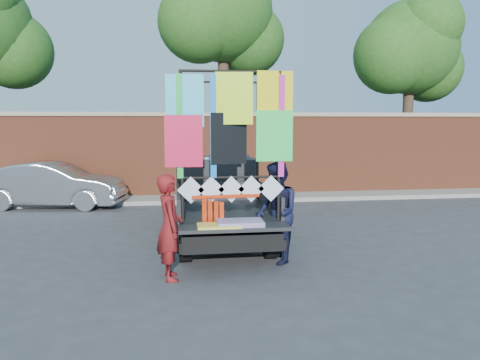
{
  "coord_description": "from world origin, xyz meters",
  "views": [
    {
      "loc": [
        -0.64,
        -7.38,
        2.32
      ],
      "look_at": [
        0.41,
        0.07,
        1.38
      ],
      "focal_mm": 35.0,
      "sensor_mm": 36.0,
      "label": 1
    }
  ],
  "objects": [
    {
      "name": "brick_wall",
      "position": [
        0.0,
        7.0,
        1.33
      ],
      "size": [
        30.0,
        0.45,
        2.61
      ],
      "color": "brown",
      "rests_on": "ground"
    },
    {
      "name": "sedan",
      "position": [
        -3.92,
        5.76,
        0.62
      ],
      "size": [
        3.93,
        1.92,
        1.24
      ],
      "primitive_type": "imported",
      "rotation": [
        0.0,
        0.0,
        1.4
      ],
      "color": "#A7AAAE",
      "rests_on": "ground"
    },
    {
      "name": "pickup_truck",
      "position": [
        0.23,
        2.2,
        0.78
      ],
      "size": [
        1.96,
        4.92,
        3.1
      ],
      "color": "black",
      "rests_on": "ground"
    },
    {
      "name": "streamer_bundle",
      "position": [
        0.02,
        -0.3,
        0.97
      ],
      "size": [
        1.06,
        0.12,
        0.72
      ],
      "color": "red",
      "rests_on": "ground"
    },
    {
      "name": "ground",
      "position": [
        0.0,
        0.0,
        0.0
      ],
      "size": [
        90.0,
        90.0,
        0.0
      ],
      "primitive_type": "plane",
      "color": "#38383A",
      "rests_on": "ground"
    },
    {
      "name": "tree_right",
      "position": [
        7.52,
        8.12,
        4.75
      ],
      "size": [
        4.2,
        3.3,
        6.62
      ],
      "color": "#38281C",
      "rests_on": "ground"
    },
    {
      "name": "man",
      "position": [
        1.0,
        0.01,
        0.84
      ],
      "size": [
        0.73,
        0.89,
        1.68
      ],
      "primitive_type": "imported",
      "rotation": [
        0.0,
        0.0,
        -1.45
      ],
      "color": "black",
      "rests_on": "ground"
    },
    {
      "name": "tree_mid",
      "position": [
        1.02,
        8.12,
        5.7
      ],
      "size": [
        4.2,
        3.3,
        7.73
      ],
      "color": "#38281C",
      "rests_on": "ground"
    },
    {
      "name": "woman",
      "position": [
        -0.73,
        -0.58,
        0.78
      ],
      "size": [
        0.45,
        0.62,
        1.57
      ],
      "primitive_type": "imported",
      "rotation": [
        0.0,
        0.0,
        1.71
      ],
      "color": "maroon",
      "rests_on": "ground"
    },
    {
      "name": "curb",
      "position": [
        0.0,
        6.3,
        0.06
      ],
      "size": [
        30.0,
        1.2,
        0.12
      ],
      "primitive_type": "cube",
      "color": "gray",
      "rests_on": "ground"
    }
  ]
}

